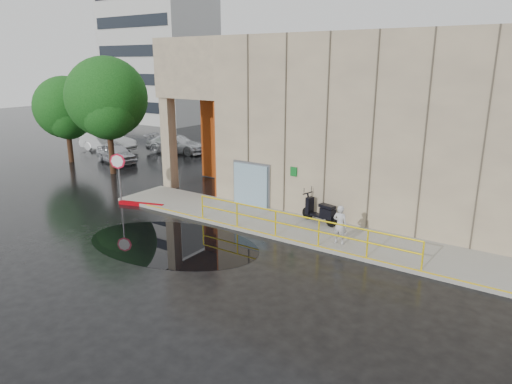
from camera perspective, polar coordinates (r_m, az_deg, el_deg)
ground at (r=18.04m, az=-11.99°, el=-6.59°), size 120.00×120.00×0.00m
sidewalk at (r=19.12m, az=6.37°, el=-4.78°), size 20.00×3.00×0.15m
building at (r=23.63m, az=16.58°, el=8.96°), size 20.00×10.17×8.00m
guardrail at (r=17.68m, az=5.09°, el=-4.40°), size 9.56×0.06×1.03m
distant_building at (r=56.29m, az=-11.99°, el=16.30°), size 12.00×8.08×15.00m
person at (r=17.51m, az=10.46°, el=-4.03°), size 0.55×0.37×1.51m
scooter at (r=19.56m, az=8.02°, el=-1.55°), size 1.91×1.03×1.45m
stop_sign at (r=23.22m, az=-16.85°, el=2.96°), size 0.69×0.41×2.56m
red_curb at (r=23.07m, az=-14.17°, el=-1.50°), size 2.35×0.87×0.18m
puddle at (r=18.18m, az=-10.38°, el=-6.32°), size 7.79×5.52×0.01m
car_a at (r=33.54m, az=-17.11°, el=4.68°), size 4.23×2.56×1.35m
car_b at (r=38.24m, az=-18.04°, el=6.08°), size 4.88×2.12×1.56m
car_c at (r=36.07m, az=-9.93°, el=5.95°), size 5.20×3.00×1.42m
tree_near at (r=29.51m, az=-18.12°, el=10.76°), size 4.91×4.91×7.20m
tree_far at (r=34.27m, az=-22.63°, el=9.44°), size 4.24×4.24×5.94m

